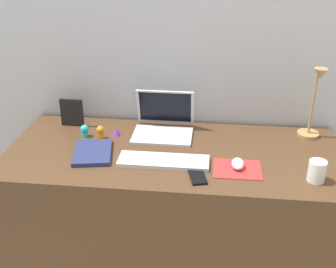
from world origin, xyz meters
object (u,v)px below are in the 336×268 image
desk_lamp (314,105)px  mouse (238,164)px  laptop (164,123)px  picture_frame (72,112)px  notebook_pad (93,152)px  keyboard (164,161)px  coffee_mug (317,171)px  toy_figurine_purple (117,132)px  toy_figurine_orange (100,132)px  cell_phone (197,176)px  toy_figurine_cyan (85,130)px

desk_lamp → mouse: bearing=-137.0°
laptop → desk_lamp: desk_lamp is taller
mouse → picture_frame: bearing=157.6°
mouse → notebook_pad: bearing=175.8°
keyboard → notebook_pad: same height
notebook_pad → coffee_mug: coffee_mug is taller
notebook_pad → picture_frame: picture_frame is taller
picture_frame → notebook_pad: bearing=-57.8°
keyboard → toy_figurine_purple: 0.38m
keyboard → mouse: 0.33m
mouse → coffee_mug: coffee_mug is taller
mouse → picture_frame: (-0.86, 0.36, 0.05)m
laptop → picture_frame: 0.50m
keyboard → toy_figurine_orange: bearing=147.9°
laptop → notebook_pad: bearing=-137.4°
laptop → desk_lamp: 0.75m
cell_phone → toy_figurine_cyan: bearing=136.4°
laptop → picture_frame: bearing=176.7°
picture_frame → coffee_mug: picture_frame is taller
desk_lamp → notebook_pad: bearing=-164.2°
notebook_pad → keyboard: bearing=-17.9°
notebook_pad → coffee_mug: bearing=-17.2°
desk_lamp → toy_figurine_cyan: desk_lamp is taller
cell_phone → toy_figurine_cyan: 0.68m
keyboard → notebook_pad: 0.34m
cell_phone → toy_figurine_purple: bearing=125.7°
cell_phone → coffee_mug: (0.50, 0.03, 0.04)m
mouse → toy_figurine_orange: (-0.68, 0.22, 0.01)m
keyboard → mouse: mouse is taller
desk_lamp → toy_figurine_orange: bearing=-173.4°
coffee_mug → toy_figurine_purple: coffee_mug is taller
laptop → mouse: 0.49m
toy_figurine_orange → toy_figurine_cyan: size_ratio=1.05×
toy_figurine_purple → coffee_mug: bearing=-19.7°
keyboard → toy_figurine_orange: size_ratio=6.20×
desk_lamp → toy_figurine_orange: 1.06m
picture_frame → coffee_mug: (1.19, -0.43, -0.03)m
picture_frame → toy_figurine_cyan: (0.10, -0.12, -0.04)m
laptop → cell_phone: laptop is taller
keyboard → coffee_mug: 0.66m
mouse → toy_figurine_cyan: toy_figurine_cyan is taller
notebook_pad → picture_frame: size_ratio=1.60×
desk_lamp → toy_figurine_purple: size_ratio=8.89×
cell_phone → desk_lamp: 0.72m
toy_figurine_cyan → cell_phone: bearing=-29.4°
mouse → desk_lamp: size_ratio=0.26×
keyboard → notebook_pad: (-0.34, 0.04, 0.00)m
coffee_mug → toy_figurine_purple: 0.99m
desk_lamp → picture_frame: (-1.23, 0.01, -0.10)m
coffee_mug → toy_figurine_orange: bearing=163.7°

